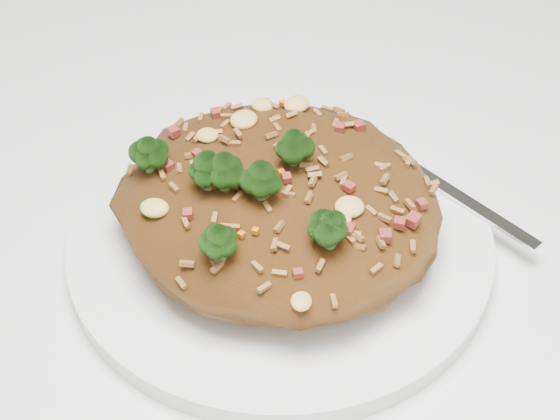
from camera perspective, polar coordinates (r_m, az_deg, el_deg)
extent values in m
cube|color=white|center=(0.49, -6.62, -3.98)|extent=(1.20, 0.80, 0.04)
cylinder|color=olive|center=(1.20, -19.20, 3.51)|extent=(0.06, 0.06, 0.71)
cylinder|color=white|center=(0.46, 0.00, -1.95)|extent=(0.25, 0.25, 0.01)
ellipsoid|color=brown|center=(0.44, 0.00, 0.68)|extent=(0.19, 0.17, 0.04)
ellipsoid|color=#113607|center=(0.43, 1.00, 4.75)|extent=(0.02, 0.02, 0.02)
ellipsoid|color=#113607|center=(0.41, -1.37, 2.27)|extent=(0.02, 0.02, 0.02)
ellipsoid|color=#113607|center=(0.42, -5.30, 2.97)|extent=(0.02, 0.02, 0.02)
ellipsoid|color=#113607|center=(0.38, -4.51, -2.33)|extent=(0.02, 0.02, 0.02)
ellipsoid|color=#113607|center=(0.44, -9.57, 4.17)|extent=(0.02, 0.02, 0.02)
ellipsoid|color=#113607|center=(0.41, -4.10, 2.89)|extent=(0.02, 0.02, 0.02)
ellipsoid|color=#113607|center=(0.39, 3.69, -1.27)|extent=(0.02, 0.02, 0.02)
cube|color=silver|center=(0.48, 15.09, -0.47)|extent=(0.09, 0.04, 0.00)
cube|color=silver|center=(0.52, 6.62, 5.09)|extent=(0.04, 0.03, 0.00)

